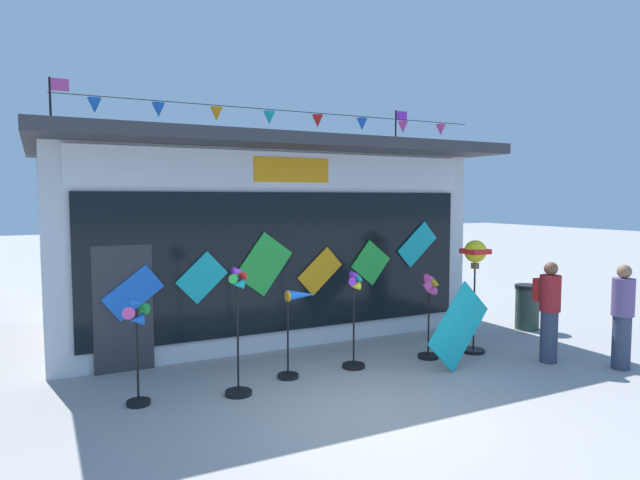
% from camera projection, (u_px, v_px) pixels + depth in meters
% --- Properties ---
extents(ground_plane, '(80.00, 80.00, 0.00)m').
position_uv_depth(ground_plane, '(374.00, 415.00, 6.98)').
color(ground_plane, '#9E9B99').
extents(kite_shop_building, '(8.41, 5.41, 4.90)m').
position_uv_depth(kite_shop_building, '(250.00, 236.00, 11.81)').
color(kite_shop_building, silver).
rests_on(kite_shop_building, ground_plane).
extents(wind_spinner_far_left, '(0.39, 0.31, 1.45)m').
position_uv_depth(wind_spinner_far_left, '(137.00, 334.00, 7.23)').
color(wind_spinner_far_left, black).
rests_on(wind_spinner_far_left, ground_plane).
extents(wind_spinner_left, '(0.37, 0.37, 1.80)m').
position_uv_depth(wind_spinner_left, '(238.00, 330.00, 7.61)').
color(wind_spinner_left, black).
rests_on(wind_spinner_left, ground_plane).
extents(wind_spinner_center_left, '(0.62, 0.32, 1.34)m').
position_uv_depth(wind_spinner_center_left, '(296.00, 320.00, 8.42)').
color(wind_spinner_center_left, black).
rests_on(wind_spinner_center_left, ground_plane).
extents(wind_spinner_center_right, '(0.37, 0.37, 1.58)m').
position_uv_depth(wind_spinner_center_right, '(354.00, 318.00, 8.85)').
color(wind_spinner_center_right, black).
rests_on(wind_spinner_center_right, ground_plane).
extents(wind_spinner_right, '(0.38, 0.36, 1.46)m').
position_uv_depth(wind_spinner_right, '(430.00, 307.00, 9.37)').
color(wind_spinner_right, black).
rests_on(wind_spinner_right, ground_plane).
extents(wind_spinner_far_right, '(0.40, 0.40, 1.99)m').
position_uv_depth(wind_spinner_far_right, '(475.00, 264.00, 9.69)').
color(wind_spinner_far_right, black).
rests_on(wind_spinner_far_right, ground_plane).
extents(person_near_camera, '(0.34, 0.47, 1.68)m').
position_uv_depth(person_near_camera, '(549.00, 309.00, 9.18)').
color(person_near_camera, '#333D56').
rests_on(person_near_camera, ground_plane).
extents(person_mid_plaza, '(0.34, 0.34, 1.68)m').
position_uv_depth(person_mid_plaza, '(622.00, 316.00, 8.81)').
color(person_mid_plaza, '#333D56').
rests_on(person_mid_plaza, ground_plane).
extents(trash_bin, '(0.52, 0.52, 0.93)m').
position_uv_depth(trash_bin, '(527.00, 307.00, 11.53)').
color(trash_bin, '#2D4238').
rests_on(trash_bin, ground_plane).
extents(display_kite_on_ground, '(1.39, 0.23, 1.39)m').
position_uv_depth(display_kite_on_ground, '(459.00, 326.00, 8.82)').
color(display_kite_on_ground, '#19B7BC').
rests_on(display_kite_on_ground, ground_plane).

